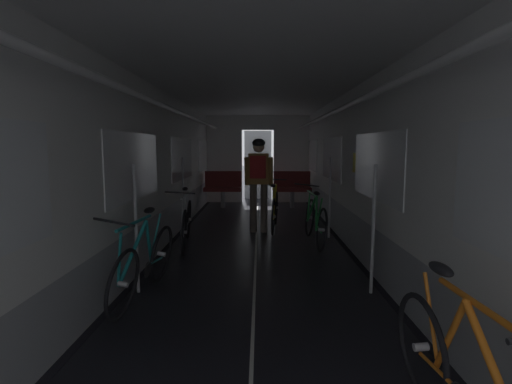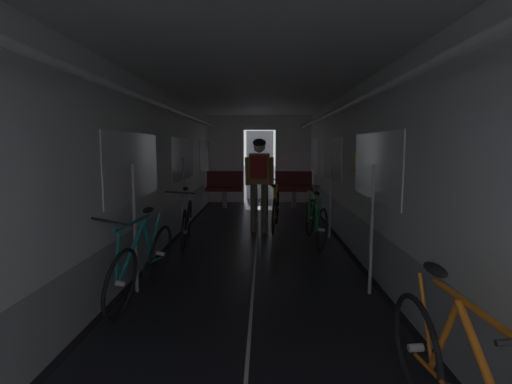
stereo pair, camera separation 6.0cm
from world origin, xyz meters
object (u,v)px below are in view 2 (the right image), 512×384
Objects in this scene: bench_seat_far_left at (225,186)px; bicycle_teal at (143,262)px; bench_seat_far_right at (294,186)px; bicycle_yellow_in_aisle at (275,210)px; bicycle_silver at (186,222)px; person_cyclist_aisle at (259,175)px; bicycle_green at (315,220)px.

bicycle_teal is at bearing -92.33° from bench_seat_far_left.
bench_seat_far_left is at bearing 180.00° from bench_seat_far_right.
bicycle_teal reaches higher than bicycle_yellow_in_aisle.
bench_seat_far_left is 2.98m from bicycle_yellow_in_aisle.
bicycle_teal is (-2.05, -6.12, -0.19)m from bench_seat_far_right.
bench_seat_far_left is 0.58× the size of bicycle_silver.
bicycle_silver is (0.03, 2.16, 0.00)m from bicycle_teal.
bench_seat_far_left is at bearing 107.55° from person_cyclist_aisle.
person_cyclist_aisle is 1.03× the size of bicycle_yellow_in_aisle.
person_cyclist_aisle is (-0.93, 0.81, 0.69)m from bicycle_green.
person_cyclist_aisle reaches higher than bicycle_silver.
bicycle_green is (2.12, 2.34, 0.00)m from bicycle_teal.
bicycle_green is (1.87, -3.78, -0.19)m from bench_seat_far_left.
bench_seat_far_right is (1.80, 0.00, 0.00)m from bench_seat_far_left.
bicycle_teal is at bearing -110.63° from person_cyclist_aisle.
bicycle_silver is at bearing -175.14° from bicycle_green.
person_cyclist_aisle is (0.94, -2.97, 0.50)m from bench_seat_far_left.
bench_seat_far_left is at bearing 86.86° from bicycle_silver.
bench_seat_far_left is at bearing 116.28° from bicycle_green.
bench_seat_far_right is 3.13m from person_cyclist_aisle.
bicycle_silver is at bearing -116.99° from bench_seat_far_right.
person_cyclist_aisle is at bearing 40.65° from bicycle_silver.
bicycle_yellow_in_aisle is (1.25, -2.70, -0.18)m from bench_seat_far_left.
bicycle_green reaches higher than bicycle_silver.
person_cyclist_aisle reaches higher than bench_seat_far_left.
bicycle_yellow_in_aisle is at bearing 66.35° from bicycle_teal.
bench_seat_far_left is 4.22m from bicycle_green.
bicycle_green is 1.25m from bicycle_yellow_in_aisle.
person_cyclist_aisle is 0.80m from bicycle_yellow_in_aisle.
bicycle_teal is at bearing -108.50° from bench_seat_far_right.
bicycle_silver is 1.93m from bicycle_yellow_in_aisle.
person_cyclist_aisle is at bearing -139.34° from bicycle_yellow_in_aisle.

